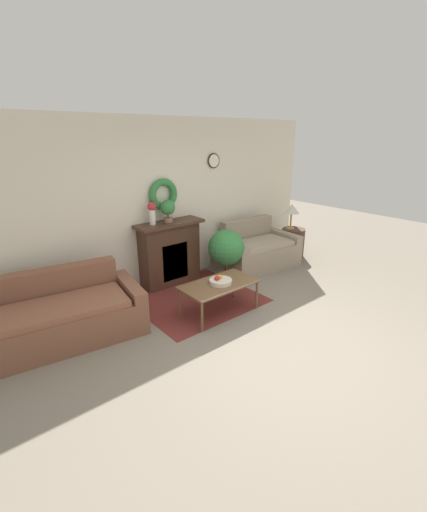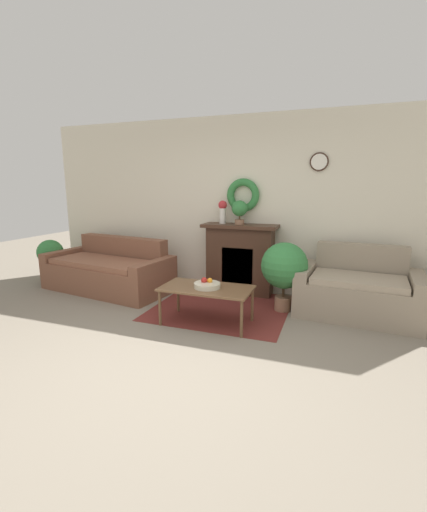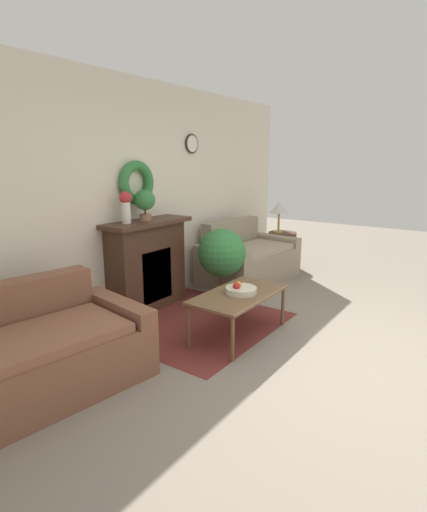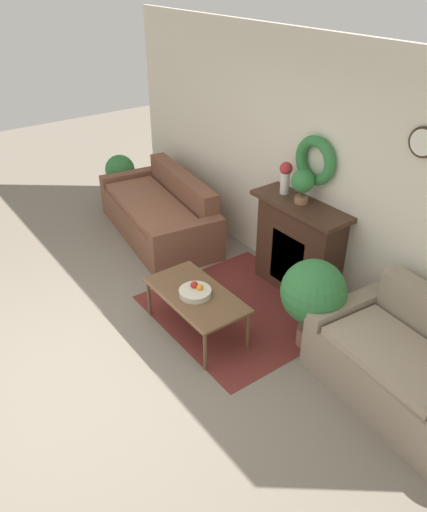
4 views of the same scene
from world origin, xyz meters
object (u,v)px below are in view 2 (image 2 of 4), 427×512
at_px(potted_plant_floor_by_loveseat, 284,267).
at_px(loveseat_right, 358,291).
at_px(fireplace, 240,259).
at_px(potted_plant_floor_by_couch, 51,256).
at_px(couch_left, 109,271).
at_px(vase_on_mantel_left, 223,210).
at_px(coffee_table, 207,291).
at_px(fruit_bowl, 207,285).
at_px(potted_plant_on_mantel, 240,210).

bearing_deg(potted_plant_floor_by_loveseat, loveseat_right, 10.42).
distance_m(fireplace, potted_plant_floor_by_couch, 3.32).
bearing_deg(couch_left, vase_on_mantel_left, 25.86).
bearing_deg(vase_on_mantel_left, coffee_table, -79.61).
bearing_deg(coffee_table, couch_left, 158.46).
height_order(loveseat_right, potted_plant_floor_by_loveseat, potted_plant_floor_by_loveseat).
bearing_deg(fruit_bowl, loveseat_right, 28.77).
relative_size(couch_left, fruit_bowl, 6.84).
xyz_separation_m(fireplace, vase_on_mantel_left, (-0.29, 0.01, 0.74)).
bearing_deg(coffee_table, loveseat_right, 28.33).
bearing_deg(potted_plant_on_mantel, potted_plant_floor_by_loveseat, -35.36).
height_order(fireplace, potted_plant_on_mantel, potted_plant_on_mantel).
bearing_deg(potted_plant_floor_by_couch, potted_plant_floor_by_loveseat, -1.11).
distance_m(fruit_bowl, potted_plant_floor_by_loveseat, 1.12).
xyz_separation_m(loveseat_right, potted_plant_on_mantel, (-1.70, 0.38, 0.98)).
distance_m(fireplace, coffee_table, 1.34).
height_order(fireplace, couch_left, fireplace).
bearing_deg(potted_plant_floor_by_loveseat, potted_plant_floor_by_couch, 178.89).
relative_size(fireplace, loveseat_right, 0.73).
bearing_deg(couch_left, potted_plant_on_mantel, 23.06).
height_order(couch_left, potted_plant_floor_by_loveseat, potted_plant_floor_by_loveseat).
relative_size(fruit_bowl, potted_plant_floor_by_loveseat, 0.34).
distance_m(loveseat_right, fruit_bowl, 1.98).
relative_size(couch_left, potted_plant_floor_by_couch, 2.95).
xyz_separation_m(potted_plant_on_mantel, potted_plant_floor_by_loveseat, (0.78, -0.55, -0.70)).
relative_size(loveseat_right, potted_plant_floor_by_loveseat, 1.68).
relative_size(potted_plant_on_mantel, potted_plant_floor_by_loveseat, 0.39).
xyz_separation_m(loveseat_right, fruit_bowl, (-1.72, -0.95, 0.18)).
bearing_deg(vase_on_mantel_left, fireplace, -1.10).
height_order(couch_left, vase_on_mantel_left, vase_on_mantel_left).
bearing_deg(potted_plant_floor_by_couch, fireplace, 8.44).
height_order(vase_on_mantel_left, potted_plant_floor_by_loveseat, vase_on_mantel_left).
bearing_deg(potted_plant_on_mantel, fruit_bowl, -90.88).
bearing_deg(potted_plant_floor_by_couch, couch_left, -2.66).
bearing_deg(potted_plant_floor_by_loveseat, coffee_table, -136.56).
relative_size(coffee_table, potted_plant_floor_by_couch, 1.48).
height_order(coffee_table, fruit_bowl, fruit_bowl).
xyz_separation_m(coffee_table, fruit_bowl, (0.01, -0.01, 0.08)).
distance_m(fireplace, potted_plant_floor_by_loveseat, 0.95).
bearing_deg(couch_left, potted_plant_floor_by_couch, -174.34).
relative_size(coffee_table, potted_plant_on_mantel, 3.03).
bearing_deg(fruit_bowl, couch_left, 158.26).
bearing_deg(fireplace, coffee_table, -91.86).
bearing_deg(vase_on_mantel_left, potted_plant_on_mantel, -4.16).
height_order(couch_left, coffee_table, couch_left).
height_order(fruit_bowl, potted_plant_floor_by_couch, potted_plant_floor_by_couch).
bearing_deg(vase_on_mantel_left, fruit_bowl, -79.31).
xyz_separation_m(coffee_table, potted_plant_floor_by_couch, (-3.24, 0.84, 0.04)).
xyz_separation_m(loveseat_right, vase_on_mantel_left, (-1.98, 0.40, 0.97)).
bearing_deg(fruit_bowl, fireplace, 88.57).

